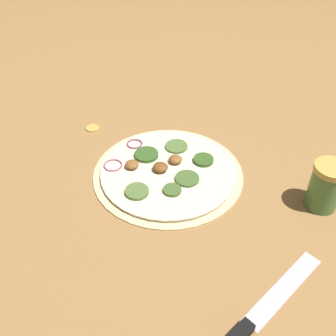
% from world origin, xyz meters
% --- Properties ---
extents(ground_plane, '(3.00, 3.00, 0.00)m').
position_xyz_m(ground_plane, '(0.00, 0.00, 0.00)').
color(ground_plane, '#9E703F').
extents(pizza, '(0.32, 0.32, 0.03)m').
position_xyz_m(pizza, '(0.00, 0.00, 0.01)').
color(pizza, beige).
rests_on(pizza, ground_plane).
extents(spice_jar, '(0.07, 0.07, 0.10)m').
position_xyz_m(spice_jar, '(-0.23, -0.21, 0.05)').
color(spice_jar, '#4C7F42').
rests_on(spice_jar, ground_plane).
extents(loose_cap, '(0.03, 0.03, 0.01)m').
position_xyz_m(loose_cap, '(0.24, 0.08, 0.00)').
color(loose_cap, gold).
rests_on(loose_cap, ground_plane).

